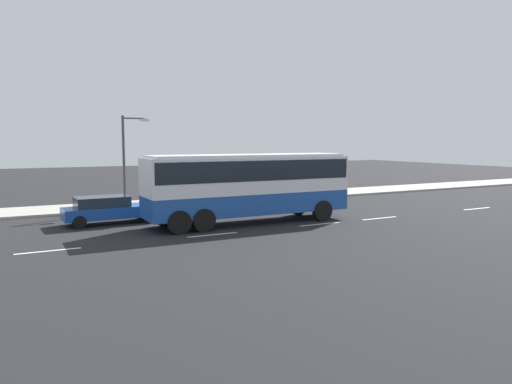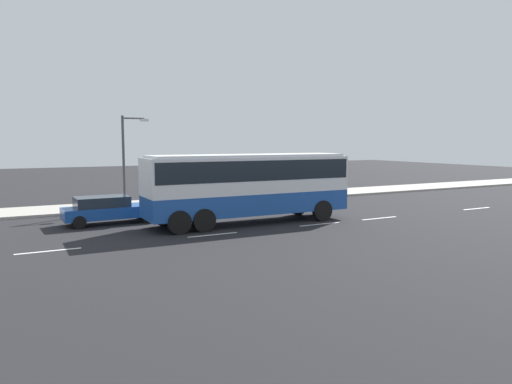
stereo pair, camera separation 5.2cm
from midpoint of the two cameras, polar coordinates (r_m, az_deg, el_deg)
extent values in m
plane|color=black|center=(25.77, 2.96, -3.32)|extent=(120.00, 120.00, 0.00)
cube|color=#A8A399|center=(33.64, -4.82, -0.98)|extent=(80.00, 4.00, 0.15)
cube|color=white|center=(20.17, -23.52, -6.48)|extent=(2.40, 0.16, 0.01)
cube|color=white|center=(21.73, -5.13, -5.11)|extent=(2.40, 0.16, 0.01)
cube|color=white|center=(24.56, 7.69, -3.83)|extent=(2.40, 0.16, 0.01)
cube|color=white|center=(27.06, 14.61, -3.05)|extent=(2.40, 0.16, 0.01)
cube|color=white|center=(32.95, 24.95, -1.81)|extent=(2.40, 0.16, 0.01)
cube|color=#1E4C9E|center=(24.52, -0.78, -1.25)|extent=(10.71, 2.56, 1.06)
cube|color=silver|center=(24.38, -0.79, 2.10)|extent=(10.71, 2.56, 1.82)
cube|color=black|center=(24.36, -0.79, 2.71)|extent=(10.50, 2.59, 1.00)
cube|color=black|center=(27.16, 9.27, 2.63)|extent=(0.14, 2.29, 1.45)
cube|color=silver|center=(24.33, -0.79, 4.38)|extent=(10.29, 2.41, 0.12)
cylinder|color=black|center=(27.46, 5.10, -1.59)|extent=(1.10, 0.31, 1.10)
cylinder|color=black|center=(25.50, 7.99, -2.23)|extent=(1.10, 0.31, 1.10)
cylinder|color=black|center=(24.55, -8.21, -2.55)|extent=(1.10, 0.31, 1.10)
cylinder|color=black|center=(22.33, -6.19, -3.39)|extent=(1.10, 0.31, 1.10)
cylinder|color=black|center=(24.19, -10.90, -2.73)|extent=(1.10, 0.31, 1.10)
cylinder|color=black|center=(21.93, -9.11, -3.61)|extent=(1.10, 0.31, 1.10)
cube|color=#194799|center=(25.57, -16.87, -2.27)|extent=(4.76, 1.89, 0.58)
cube|color=#1E2833|center=(25.41, -17.89, -1.10)|extent=(2.64, 1.67, 0.52)
cylinder|color=black|center=(26.82, -13.70, -2.43)|extent=(0.65, 0.22, 0.64)
cylinder|color=black|center=(25.26, -12.66, -2.92)|extent=(0.65, 0.22, 0.64)
cylinder|color=black|center=(26.10, -20.90, -2.89)|extent=(0.65, 0.22, 0.64)
cylinder|color=black|center=(24.50, -20.30, -3.44)|extent=(0.65, 0.22, 0.64)
cylinder|color=#38334C|center=(34.50, -1.90, 0.08)|extent=(0.14, 0.14, 0.88)
cylinder|color=#38334C|center=(34.34, -1.92, 0.05)|extent=(0.14, 0.14, 0.88)
cylinder|color=#2672B2|center=(34.35, -1.91, 1.34)|extent=(0.32, 0.32, 0.66)
sphere|color=brown|center=(34.31, -1.91, 2.09)|extent=(0.24, 0.24, 0.24)
cylinder|color=black|center=(37.46, 8.57, 0.40)|extent=(0.14, 0.14, 0.77)
cylinder|color=black|center=(37.52, 8.35, 0.42)|extent=(0.14, 0.14, 0.77)
cylinder|color=#B2333F|center=(37.43, 8.48, 1.43)|extent=(0.32, 0.32, 0.58)
sphere|color=tan|center=(37.40, 8.49, 2.03)|extent=(0.21, 0.21, 0.21)
cylinder|color=#47474C|center=(30.18, -15.46, 3.48)|extent=(0.16, 0.16, 5.60)
cylinder|color=#47474C|center=(30.33, -14.37, 8.54)|extent=(1.33, 0.10, 0.10)
cube|color=silver|center=(30.49, -13.14, 8.37)|extent=(0.50, 0.24, 0.16)
camera|label=1|loc=(0.03, 90.06, -0.01)|focal=33.45mm
camera|label=2|loc=(0.03, -89.94, 0.01)|focal=33.45mm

